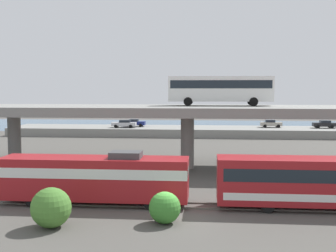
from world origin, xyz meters
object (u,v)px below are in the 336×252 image
(parked_car_2, at_px, (135,123))
(parked_car_4, at_px, (324,124))
(parked_car_0, at_px, (271,123))
(train_locomotive, at_px, (85,176))
(transit_bus_on_overpass, at_px, (221,88))
(parked_car_1, at_px, (124,124))

(parked_car_2, distance_m, parked_car_4, 36.61)
(parked_car_0, height_order, parked_car_2, same)
(train_locomotive, xyz_separation_m, parked_car_2, (-4.92, 51.67, 0.17))
(transit_bus_on_overpass, distance_m, parked_car_0, 36.38)
(parked_car_0, distance_m, parked_car_2, 26.70)
(parked_car_0, bearing_deg, transit_bus_on_overpass, -107.59)
(transit_bus_on_overpass, xyz_separation_m, parked_car_1, (-17.50, 31.06, -6.77))
(parked_car_0, relative_size, parked_car_1, 0.87)
(parked_car_0, bearing_deg, parked_car_2, -178.94)
(parked_car_0, height_order, parked_car_1, same)
(transit_bus_on_overpass, distance_m, parked_car_4, 39.91)
(parked_car_2, bearing_deg, parked_car_0, 1.06)
(parked_car_0, height_order, parked_car_4, same)
(transit_bus_on_overpass, relative_size, parked_car_0, 2.96)
(train_locomotive, height_order, transit_bus_on_overpass, transit_bus_on_overpass)
(transit_bus_on_overpass, height_order, parked_car_0, transit_bus_on_overpass)
(parked_car_0, bearing_deg, parked_car_1, -173.94)
(parked_car_1, xyz_separation_m, parked_car_4, (38.22, 2.37, -0.00))
(train_locomotive, xyz_separation_m, parked_car_4, (31.70, 51.53, 0.17))
(train_locomotive, distance_m, parked_car_2, 51.90)
(parked_car_1, bearing_deg, transit_bus_on_overpass, 119.40)
(train_locomotive, relative_size, parked_car_0, 3.85)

